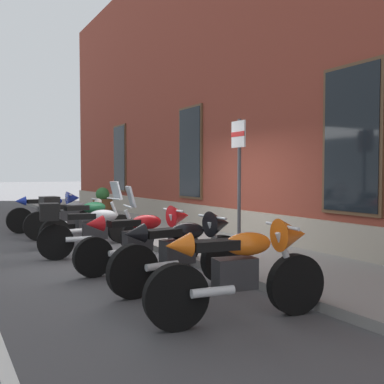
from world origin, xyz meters
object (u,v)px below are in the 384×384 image
Objects in this scene: motorcycle_green_touring at (84,220)px; parking_sign at (239,168)px; motorcycle_silver_touring at (91,228)px; motorcycle_black_sport at (185,248)px; motorcycle_orange_sport at (246,267)px; motorcycle_red_sport at (146,235)px; barrel_planter at (103,207)px; motorcycle_grey_naked at (72,218)px; motorcycle_blue_sport at (51,210)px.

parking_sign reaches higher than motorcycle_green_touring.
motorcycle_silver_touring reaches higher than motorcycle_black_sport.
motorcycle_green_touring is at bearing -178.60° from motorcycle_orange_sport.
motorcycle_red_sport is 1.04× the size of motorcycle_black_sport.
motorcycle_red_sport is 1.90m from parking_sign.
barrel_planter reaches higher than motorcycle_red_sport.
motorcycle_black_sport is at bearing -0.41° from motorcycle_red_sport.
parking_sign is at bearing 29.51° from motorcycle_green_touring.
barrel_planter reaches higher than motorcycle_grey_naked.
motorcycle_grey_naked is 1.30m from motorcycle_green_touring.
parking_sign is (-0.91, 1.53, 1.07)m from motorcycle_black_sport.
motorcycle_orange_sport is (5.38, 0.13, 0.01)m from motorcycle_green_touring.
motorcycle_grey_naked is 2.14× the size of barrel_planter.
motorcycle_orange_sport is 2.04× the size of barrel_planter.
motorcycle_grey_naked is at bearing 172.89° from motorcycle_silver_touring.
motorcycle_orange_sport is 3.00m from parking_sign.
motorcycle_grey_naked is at bearing -159.26° from parking_sign.
motorcycle_blue_sport is 0.98× the size of motorcycle_green_touring.
motorcycle_green_touring is at bearing -177.13° from motorcycle_black_sport.
barrel_planter reaches higher than motorcycle_blue_sport.
motorcycle_green_touring is 3.75m from barrel_planter.
motorcycle_grey_naked is 6.67m from motorcycle_orange_sport.
motorcycle_red_sport is (5.49, 0.27, -0.01)m from motorcycle_blue_sport.
motorcycle_blue_sport is 1.71m from barrel_planter.
motorcycle_green_touring is 2.11× the size of barrel_planter.
motorcycle_green_touring is (2.82, 0.06, -0.00)m from motorcycle_blue_sport.
motorcycle_green_touring reaches higher than motorcycle_black_sport.
motorcycle_green_touring is 0.98× the size of motorcycle_red_sport.
motorcycle_blue_sport is 8.20m from motorcycle_orange_sport.
motorcycle_silver_touring is (2.51, -0.31, 0.07)m from motorcycle_grey_naked.
parking_sign is at bearing 75.58° from motorcycle_red_sport.
barrel_planter is at bearing 167.64° from motorcycle_red_sport.
motorcycle_grey_naked is at bearing 5.55° from motorcycle_blue_sport.
motorcycle_silver_touring reaches higher than motorcycle_grey_naked.
barrel_planter is (-4.64, 1.77, 0.01)m from motorcycle_silver_touring.
motorcycle_silver_touring is at bearing -133.28° from parking_sign.
motorcycle_red_sport is 0.93× the size of parking_sign.
motorcycle_green_touring is 1.02× the size of motorcycle_black_sport.
parking_sign is at bearing 120.58° from motorcycle_black_sport.
parking_sign is at bearing 16.99° from motorcycle_blue_sport.
motorcycle_red_sport is at bearing 16.68° from motorcycle_silver_touring.
motorcycle_blue_sport is at bearing -177.17° from motorcycle_red_sport.
motorcycle_silver_touring is at bearing -20.90° from barrel_planter.
motorcycle_grey_naked is at bearing 176.22° from motorcycle_green_touring.
barrel_planter is (-6.09, 1.33, -0.01)m from motorcycle_red_sport.
motorcycle_grey_naked is 2.53m from motorcycle_silver_touring.
motorcycle_orange_sport is 8.91m from barrel_planter.
motorcycle_red_sport is at bearing 179.59° from motorcycle_black_sport.
motorcycle_orange_sport is (8.20, 0.19, 0.01)m from motorcycle_blue_sport.
motorcycle_green_touring is 1.03× the size of motorcycle_orange_sport.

